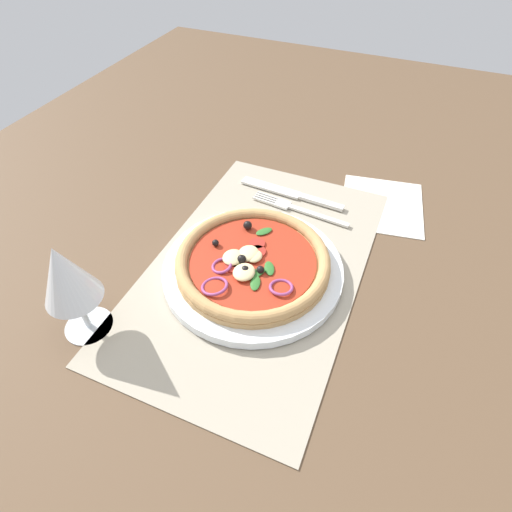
{
  "coord_description": "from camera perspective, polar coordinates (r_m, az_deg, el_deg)",
  "views": [
    {
      "loc": [
        -40.81,
        -17.05,
        47.27
      ],
      "look_at": [
        -0.52,
        0.0,
        2.84
      ],
      "focal_mm": 29.26,
      "sensor_mm": 36.0,
      "label": 1
    }
  ],
  "objects": [
    {
      "name": "fork",
      "position": [
        0.75,
        5.33,
        6.55
      ],
      "size": [
        3.22,
        18.06,
        0.44
      ],
      "rotation": [
        0.0,
        0.0,
        1.48
      ],
      "color": "silver",
      "rests_on": "placemat"
    },
    {
      "name": "plate",
      "position": [
        0.63,
        -0.85,
        -1.7
      ],
      "size": [
        27.06,
        27.06,
        1.44
      ],
      "primitive_type": "cylinder",
      "color": "white",
      "rests_on": "placemat"
    },
    {
      "name": "ground_plane",
      "position": [
        0.66,
        0.18,
        -2.18
      ],
      "size": [
        190.0,
        140.0,
        2.4
      ],
      "primitive_type": "cube",
      "color": "brown"
    },
    {
      "name": "placemat",
      "position": [
        0.65,
        0.18,
        -1.34
      ],
      "size": [
        51.07,
        30.86,
        0.4
      ],
      "primitive_type": "cube",
      "color": "#A39984",
      "rests_on": "ground_plane"
    },
    {
      "name": "wine_glass",
      "position": [
        0.55,
        -24.66,
        -2.49
      ],
      "size": [
        7.2,
        7.2,
        14.9
      ],
      "color": "silver",
      "rests_on": "ground_plane"
    },
    {
      "name": "knife",
      "position": [
        0.78,
        4.71,
        8.55
      ],
      "size": [
        2.91,
        20.06,
        0.62
      ],
      "rotation": [
        0.0,
        0.0,
        1.51
      ],
      "color": "silver",
      "rests_on": "placemat"
    },
    {
      "name": "napkin",
      "position": [
        0.79,
        16.84,
        6.75
      ],
      "size": [
        17.95,
        16.65,
        0.36
      ],
      "primitive_type": "cube",
      "rotation": [
        0.0,
        0.0,
        0.17
      ],
      "color": "silver",
      "rests_on": "ground_plane"
    },
    {
      "name": "pizza",
      "position": [
        0.62,
        -0.9,
        -0.59
      ],
      "size": [
        22.92,
        22.92,
        2.69
      ],
      "color": "tan",
      "rests_on": "plate"
    }
  ]
}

